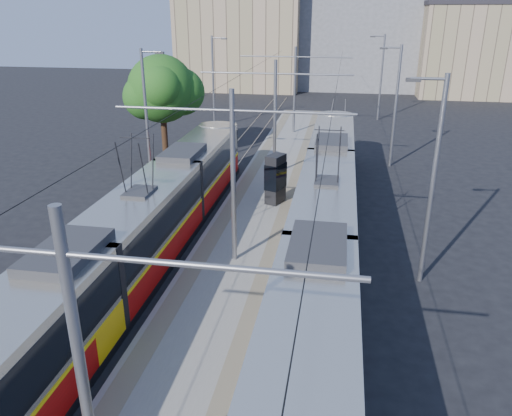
# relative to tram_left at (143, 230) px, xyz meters

# --- Properties ---
(ground) EXTENTS (160.00, 160.00, 0.00)m
(ground) POSITION_rel_tram_left_xyz_m (3.60, -7.19, -1.71)
(ground) COLOR black
(ground) RESTS_ON ground
(platform) EXTENTS (4.00, 50.00, 0.30)m
(platform) POSITION_rel_tram_left_xyz_m (3.60, 9.81, -1.56)
(platform) COLOR gray
(platform) RESTS_ON ground
(tactile_strip_left) EXTENTS (0.70, 50.00, 0.01)m
(tactile_strip_left) POSITION_rel_tram_left_xyz_m (2.15, 9.81, -1.40)
(tactile_strip_left) COLOR gray
(tactile_strip_left) RESTS_ON platform
(tactile_strip_right) EXTENTS (0.70, 50.00, 0.01)m
(tactile_strip_right) POSITION_rel_tram_left_xyz_m (5.05, 9.81, -1.40)
(tactile_strip_right) COLOR gray
(tactile_strip_right) RESTS_ON platform
(rails) EXTENTS (8.71, 70.00, 0.03)m
(rails) POSITION_rel_tram_left_xyz_m (3.60, 9.81, -1.69)
(rails) COLOR gray
(rails) RESTS_ON ground
(tram_left) EXTENTS (2.43, 27.62, 5.50)m
(tram_left) POSITION_rel_tram_left_xyz_m (0.00, 0.00, 0.00)
(tram_left) COLOR black
(tram_left) RESTS_ON ground
(tram_right) EXTENTS (2.43, 32.24, 5.50)m
(tram_right) POSITION_rel_tram_left_xyz_m (7.20, 2.59, 0.15)
(tram_right) COLOR black
(tram_right) RESTS_ON ground
(catenary) EXTENTS (9.20, 70.00, 7.00)m
(catenary) POSITION_rel_tram_left_xyz_m (3.60, 6.97, 2.81)
(catenary) COLOR gray
(catenary) RESTS_ON platform
(street_lamps) EXTENTS (15.18, 38.22, 8.00)m
(street_lamps) POSITION_rel_tram_left_xyz_m (3.60, 13.81, 2.47)
(street_lamps) COLOR gray
(street_lamps) RESTS_ON ground
(shelter) EXTENTS (1.12, 1.38, 2.64)m
(shelter) POSITION_rel_tram_left_xyz_m (4.37, 7.70, -0.03)
(shelter) COLOR black
(shelter) RESTS_ON platform
(tree) EXTENTS (5.04, 4.66, 7.33)m
(tree) POSITION_rel_tram_left_xyz_m (-4.27, 15.65, 3.25)
(tree) COLOR #382314
(tree) RESTS_ON ground
(building_left) EXTENTS (16.32, 12.24, 15.07)m
(building_left) POSITION_rel_tram_left_xyz_m (-6.40, 52.81, 5.84)
(building_left) COLOR tan
(building_left) RESTS_ON ground
(building_centre) EXTENTS (18.36, 14.28, 14.05)m
(building_centre) POSITION_rel_tram_left_xyz_m (9.60, 56.81, 5.33)
(building_centre) COLOR gray
(building_centre) RESTS_ON ground
(building_right) EXTENTS (14.28, 10.20, 11.17)m
(building_right) POSITION_rel_tram_left_xyz_m (23.60, 50.81, 3.89)
(building_right) COLOR tan
(building_right) RESTS_ON ground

